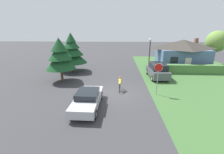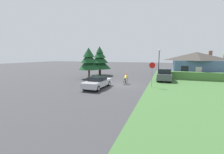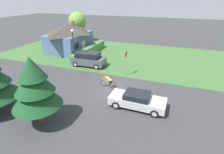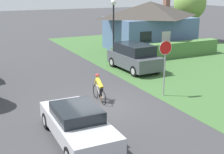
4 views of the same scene
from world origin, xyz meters
TOP-DOWN VIEW (x-y plane):
  - ground_plane at (0.00, 0.00)m, footprint 140.00×140.00m
  - grass_verge_right at (11.42, 4.00)m, footprint 16.00×36.00m
  - cottage_house at (10.63, 11.76)m, footprint 8.10×5.77m
  - hedge_row at (9.78, 7.61)m, footprint 10.16×0.90m
  - sedan_left_lane at (-2.07, -2.87)m, footprint 1.95×4.68m
  - cyclist at (0.45, 0.70)m, footprint 0.44×1.76m
  - parked_suv_right at (5.29, 5.43)m, footprint 2.24×4.48m
  - stop_sign at (3.94, -0.09)m, footprint 0.76×0.07m
  - street_lamp at (4.42, 7.00)m, footprint 0.39×0.39m
  - conifer_tall_near at (-6.47, 3.31)m, footprint 3.41×3.41m
  - conifer_tall_far at (-6.56, 7.90)m, footprint 4.28×4.28m

SIDE VIEW (x-z plane):
  - ground_plane at x=0.00m, z-range 0.00..0.00m
  - grass_verge_right at x=11.42m, z-range 0.00..0.01m
  - hedge_row at x=9.78m, z-range 0.00..1.27m
  - cyclist at x=0.45m, z-range -0.03..1.40m
  - sedan_left_lane at x=-2.07m, z-range 0.01..1.38m
  - parked_suv_right at x=5.29m, z-range 0.00..1.89m
  - stop_sign at x=3.94m, z-range 0.65..3.69m
  - cottage_house at x=10.63m, z-range -0.03..4.65m
  - conifer_tall_far at x=-6.56m, z-range 0.16..5.79m
  - conifer_tall_near at x=-6.47m, z-range 0.52..5.66m
  - street_lamp at x=4.42m, z-range 1.05..6.03m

